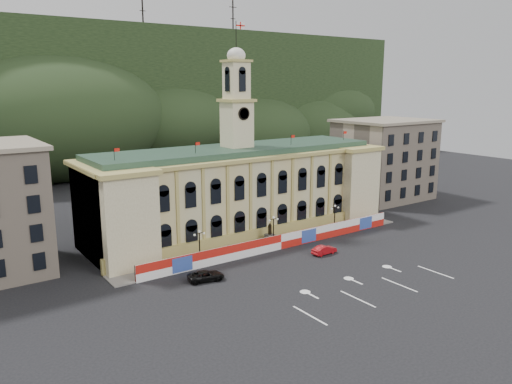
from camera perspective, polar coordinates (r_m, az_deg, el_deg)
ground at (r=72.26m, az=10.26°, el=-9.57°), size 260.00×260.00×0.00m
lane_markings at (r=69.13m, az=13.25°, el=-10.74°), size 26.00×10.00×0.02m
hill_ridge at (r=175.60m, az=-19.35°, el=9.24°), size 230.00×80.00×64.00m
city_hall at (r=90.60m, az=-2.02°, el=0.28°), size 56.20×17.60×37.10m
side_building_right at (r=121.08m, az=14.42°, el=3.65°), size 21.00×17.00×18.60m
hoarding_fence at (r=82.43m, az=2.85°, el=-5.69°), size 50.00×0.44×2.50m
pavement at (r=84.79m, az=1.69°, el=-6.00°), size 56.00×5.50×0.16m
statue at (r=84.64m, az=1.59°, el=-5.24°), size 1.40×1.40×3.72m
lamp_left at (r=76.07m, az=-6.48°, el=-5.86°), size 1.96×0.44×5.15m
lamp_center at (r=83.33m, az=2.01°, el=-4.17°), size 1.96×0.44×5.15m
lamp_right at (r=92.15m, az=8.98°, el=-2.71°), size 1.96×0.44×5.15m
red_sedan at (r=80.81m, az=7.80°, el=-6.57°), size 1.71×4.41×1.43m
black_suv at (r=70.11m, az=-5.74°, el=-9.51°), size 4.52×6.10×1.42m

